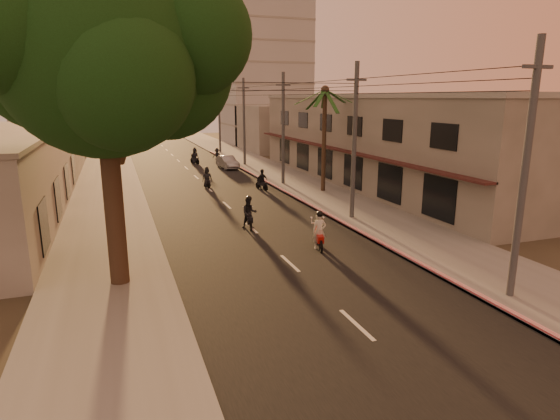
{
  "coord_description": "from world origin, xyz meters",
  "views": [
    {
      "loc": [
        -6.83,
        -15.98,
        7.04
      ],
      "look_at": [
        0.71,
        5.29,
        1.6
      ],
      "focal_mm": 30.0,
      "sensor_mm": 36.0,
      "label": 1
    }
  ],
  "objects_px": {
    "parked_car": "(227,162)",
    "scooter_mid_b": "(262,180)",
    "broadleaf_tree": "(113,55)",
    "scooter_mid_a": "(249,213)",
    "palm_tree": "(325,96)",
    "scooter_far_a": "(207,178)",
    "scooter_far_c": "(195,156)",
    "scooter_far_b": "(217,156)",
    "scooter_red": "(319,232)"
  },
  "relations": [
    {
      "from": "scooter_far_a",
      "to": "scooter_far_b",
      "type": "relative_size",
      "value": 1.05
    },
    {
      "from": "palm_tree",
      "to": "scooter_far_a",
      "type": "xyz_separation_m",
      "value": [
        -8.0,
        4.75,
        -6.4
      ]
    },
    {
      "from": "palm_tree",
      "to": "scooter_mid_a",
      "type": "xyz_separation_m",
      "value": [
        -8.09,
        -7.88,
        -6.32
      ]
    },
    {
      "from": "broadleaf_tree",
      "to": "scooter_mid_a",
      "type": "bearing_deg",
      "value": 42.46
    },
    {
      "from": "scooter_red",
      "to": "parked_car",
      "type": "distance_m",
      "value": 26.99
    },
    {
      "from": "parked_car",
      "to": "scooter_mid_a",
      "type": "bearing_deg",
      "value": -105.88
    },
    {
      "from": "scooter_mid_a",
      "to": "scooter_red",
      "type": "bearing_deg",
      "value": -56.11
    },
    {
      "from": "palm_tree",
      "to": "parked_car",
      "type": "distance_m",
      "value": 16.34
    },
    {
      "from": "scooter_red",
      "to": "scooter_far_a",
      "type": "height_order",
      "value": "scooter_red"
    },
    {
      "from": "scooter_mid_a",
      "to": "scooter_mid_b",
      "type": "distance_m",
      "value": 10.98
    },
    {
      "from": "parked_car",
      "to": "scooter_far_c",
      "type": "xyz_separation_m",
      "value": [
        -2.56,
        4.47,
        0.17
      ]
    },
    {
      "from": "scooter_mid_a",
      "to": "palm_tree",
      "type": "bearing_deg",
      "value": 53.27
    },
    {
      "from": "scooter_mid_a",
      "to": "scooter_far_a",
      "type": "distance_m",
      "value": 12.64
    },
    {
      "from": "scooter_red",
      "to": "scooter_mid_b",
      "type": "bearing_deg",
      "value": 98.64
    },
    {
      "from": "scooter_red",
      "to": "scooter_far_c",
      "type": "distance_m",
      "value": 31.41
    },
    {
      "from": "palm_tree",
      "to": "scooter_far_c",
      "type": "relative_size",
      "value": 4.6
    },
    {
      "from": "broadleaf_tree",
      "to": "scooter_mid_a",
      "type": "height_order",
      "value": "broadleaf_tree"
    },
    {
      "from": "parked_car",
      "to": "scooter_red",
      "type": "bearing_deg",
      "value": -99.64
    },
    {
      "from": "scooter_far_a",
      "to": "parked_car",
      "type": "relative_size",
      "value": 0.43
    },
    {
      "from": "scooter_far_a",
      "to": "scooter_mid_b",
      "type": "bearing_deg",
      "value": -30.67
    },
    {
      "from": "scooter_mid_a",
      "to": "scooter_far_c",
      "type": "distance_m",
      "value": 26.82
    },
    {
      "from": "scooter_mid_a",
      "to": "scooter_mid_b",
      "type": "bearing_deg",
      "value": 77.92
    },
    {
      "from": "scooter_far_a",
      "to": "scooter_far_b",
      "type": "height_order",
      "value": "scooter_far_a"
    },
    {
      "from": "scooter_far_a",
      "to": "parked_car",
      "type": "xyz_separation_m",
      "value": [
        3.95,
        9.67,
        -0.12
      ]
    },
    {
      "from": "scooter_mid_b",
      "to": "scooter_far_a",
      "type": "distance_m",
      "value": 4.54
    },
    {
      "from": "scooter_mid_a",
      "to": "scooter_far_b",
      "type": "height_order",
      "value": "scooter_mid_a"
    },
    {
      "from": "broadleaf_tree",
      "to": "palm_tree",
      "type": "distance_m",
      "value": 20.18
    },
    {
      "from": "palm_tree",
      "to": "scooter_far_b",
      "type": "distance_m",
      "value": 20.57
    },
    {
      "from": "parked_car",
      "to": "scooter_far_a",
      "type": "bearing_deg",
      "value": -117.81
    },
    {
      "from": "broadleaf_tree",
      "to": "scooter_red",
      "type": "distance_m",
      "value": 11.64
    },
    {
      "from": "scooter_red",
      "to": "scooter_far_c",
      "type": "xyz_separation_m",
      "value": [
        -0.66,
        31.4,
        -0.02
      ]
    },
    {
      "from": "palm_tree",
      "to": "broadleaf_tree",
      "type": "bearing_deg",
      "value": -136.52
    },
    {
      "from": "scooter_red",
      "to": "scooter_far_a",
      "type": "relative_size",
      "value": 1.09
    },
    {
      "from": "scooter_far_c",
      "to": "scooter_far_b",
      "type": "bearing_deg",
      "value": -14.8
    },
    {
      "from": "scooter_red",
      "to": "scooter_mid_a",
      "type": "bearing_deg",
      "value": 130.46
    },
    {
      "from": "palm_tree",
      "to": "scooter_mid_b",
      "type": "height_order",
      "value": "palm_tree"
    },
    {
      "from": "broadleaf_tree",
      "to": "scooter_mid_b",
      "type": "distance_m",
      "value": 20.79
    },
    {
      "from": "scooter_mid_b",
      "to": "parked_car",
      "type": "bearing_deg",
      "value": 75.03
    },
    {
      "from": "scooter_mid_a",
      "to": "parked_car",
      "type": "distance_m",
      "value": 22.67
    },
    {
      "from": "palm_tree",
      "to": "scooter_red",
      "type": "height_order",
      "value": "palm_tree"
    },
    {
      "from": "broadleaf_tree",
      "to": "scooter_far_b",
      "type": "xyz_separation_m",
      "value": [
        10.51,
        32.97,
        -7.72
      ]
    },
    {
      "from": "scooter_red",
      "to": "scooter_mid_b",
      "type": "relative_size",
      "value": 1.14
    },
    {
      "from": "scooter_mid_a",
      "to": "scooter_far_a",
      "type": "xyz_separation_m",
      "value": [
        0.09,
        12.64,
        -0.07
      ]
    },
    {
      "from": "scooter_mid_a",
      "to": "scooter_far_c",
      "type": "height_order",
      "value": "scooter_mid_a"
    },
    {
      "from": "scooter_far_b",
      "to": "scooter_far_c",
      "type": "bearing_deg",
      "value": -156.27
    },
    {
      "from": "palm_tree",
      "to": "scooter_far_c",
      "type": "xyz_separation_m",
      "value": [
        -6.61,
        18.9,
        -6.34
      ]
    },
    {
      "from": "parked_car",
      "to": "scooter_far_b",
      "type": "bearing_deg",
      "value": 85.06
    },
    {
      "from": "broadleaf_tree",
      "to": "palm_tree",
      "type": "relative_size",
      "value": 1.48
    },
    {
      "from": "broadleaf_tree",
      "to": "scooter_far_b",
      "type": "relative_size",
      "value": 7.42
    },
    {
      "from": "parked_car",
      "to": "scooter_mid_b",
      "type": "bearing_deg",
      "value": -96.04
    }
  ]
}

